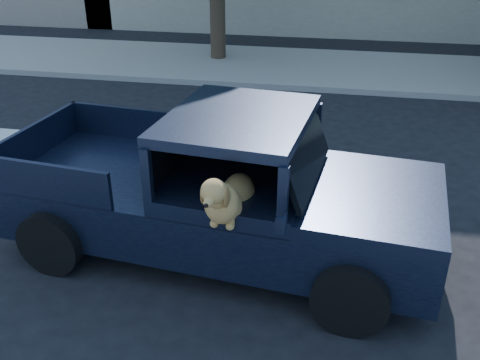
# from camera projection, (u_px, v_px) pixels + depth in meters

# --- Properties ---
(ground) EXTENTS (120.00, 120.00, 0.00)m
(ground) POSITION_uv_depth(u_px,v_px,m) (356.00, 268.00, 6.80)
(ground) COLOR black
(ground) RESTS_ON ground
(far_sidewalk) EXTENTS (60.00, 4.00, 0.15)m
(far_sidewalk) POSITION_uv_depth(u_px,v_px,m) (356.00, 70.00, 14.82)
(far_sidewalk) COLOR gray
(far_sidewalk) RESTS_ON ground
(lane_stripes) EXTENTS (21.60, 0.14, 0.01)m
(lane_stripes) POSITION_uv_depth(u_px,v_px,m) (471.00, 167.00, 9.44)
(lane_stripes) COLOR silver
(lane_stripes) RESTS_ON ground
(pickup_truck) EXTENTS (5.60, 3.05, 1.94)m
(pickup_truck) POSITION_uv_depth(u_px,v_px,m) (212.00, 206.00, 6.89)
(pickup_truck) COLOR black
(pickup_truck) RESTS_ON ground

